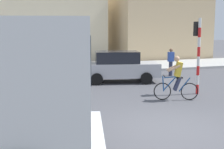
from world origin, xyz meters
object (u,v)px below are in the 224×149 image
Objects in this scene: car_red_near at (119,66)px; pedestrian_near_kerb at (171,62)px; cyclist at (177,78)px; traffic_light_pole at (198,45)px; car_white_mid at (5,69)px.

car_red_near is 3.79m from pedestrian_near_kerb.
car_red_near is at bearing -163.95° from pedestrian_near_kerb.
cyclist is 4.68m from car_red_near.
traffic_light_pole is 0.74× the size of car_white_mid.
traffic_light_pole is 4.55m from car_red_near.
pedestrian_near_kerb reaches higher than car_red_near.
car_white_mid is at bearing 139.85° from cyclist.
pedestrian_near_kerb is (1.49, 4.86, -1.22)m from traffic_light_pole.
cyclist is 0.54× the size of traffic_light_pole.
cyclist is 1.06× the size of pedestrian_near_kerb.
pedestrian_near_kerb is at bearing 16.05° from car_red_near.
pedestrian_near_kerb reaches higher than car_white_mid.
traffic_light_pole is 1.98× the size of pedestrian_near_kerb.
cyclist reaches higher than pedestrian_near_kerb.
traffic_light_pole reaches higher than pedestrian_near_kerb.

